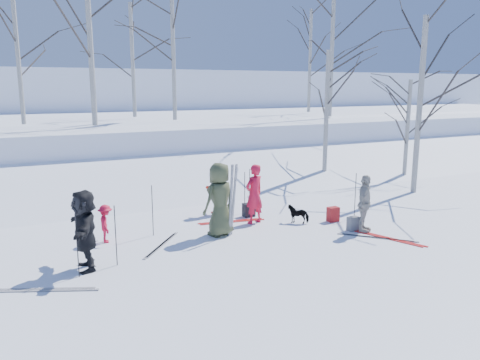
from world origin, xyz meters
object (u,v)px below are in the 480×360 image
skier_redor_behind (217,189)px  dog (298,214)px  skier_olive_center (220,199)px  skier_cream_east (364,204)px  skier_grey_west (85,230)px  backpack_dark (249,210)px  backpack_grey (353,224)px  skier_red_seated (106,224)px  skier_red_north (254,194)px  backpack_red (333,214)px

skier_redor_behind → dog: bearing=137.5°
skier_olive_center → skier_cream_east: bearing=139.4°
skier_cream_east → skier_grey_west: size_ratio=0.89×
backpack_dark → skier_cream_east: bearing=-52.7°
dog → backpack_grey: size_ratio=1.61×
skier_red_seated → skier_grey_west: (-0.71, -1.59, 0.38)m
skier_redor_behind → backpack_grey: 4.18m
skier_red_north → backpack_grey: 2.82m
skier_red_seated → skier_grey_west: skier_grey_west is taller
skier_redor_behind → backpack_dark: bearing=139.0°
skier_red_seated → backpack_dark: skier_red_seated is taller
skier_red_seated → backpack_dark: (4.26, 0.51, -0.28)m
dog → backpack_grey: bearing=72.6°
skier_cream_east → dog: size_ratio=2.52×
skier_red_north → skier_redor_behind: skier_red_north is taller
skier_red_seated → backpack_red: skier_red_seated is taller
backpack_dark → backpack_red: bearing=-38.6°
skier_red_north → skier_red_seated: skier_red_north is taller
skier_cream_east → backpack_dark: (-2.05, 2.69, -0.57)m
backpack_grey → backpack_dark: size_ratio=0.95×
dog → backpack_dark: bearing=-104.1°
skier_olive_center → dog: (2.46, 0.05, -0.70)m
skier_grey_west → backpack_dark: 5.44m
skier_grey_west → backpack_red: 6.96m
skier_grey_west → backpack_red: (6.90, 0.56, -0.65)m
skier_redor_behind → backpack_red: 3.53m
backpack_red → backpack_grey: backpack_red is taller
backpack_red → backpack_dark: bearing=141.4°
skier_grey_west → skier_cream_east: bearing=90.2°
skier_redor_behind → dog: 2.61m
skier_cream_east → dog: (-1.08, 1.49, -0.51)m
skier_olive_center → skier_red_north: bearing=-174.8°
skier_red_seated → backpack_red: (6.19, -1.03, -0.27)m
skier_olive_center → skier_red_north: (1.32, 0.58, -0.11)m
skier_red_north → skier_cream_east: 3.01m
backpack_dark → skier_redor_behind: bearing=131.1°
skier_red_north → dog: 1.39m
dog → backpack_dark: dog is taller
backpack_red → skier_cream_east: bearing=-84.2°
skier_olive_center → backpack_dark: bearing=-158.5°
skier_red_north → skier_cream_east: size_ratio=1.10×
backpack_dark → skier_red_north: bearing=-104.8°
skier_red_north → dog: bearing=138.5°
skier_olive_center → skier_redor_behind: bearing=-130.5°
skier_grey_west → skier_red_north: bearing=111.6°
backpack_red → skier_olive_center: bearing=175.2°
skier_olive_center → skier_cream_east: size_ratio=1.24×
backpack_dark → skier_olive_center: bearing=-140.1°
skier_cream_east → backpack_dark: size_ratio=3.85×
skier_grey_west → backpack_grey: 6.89m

